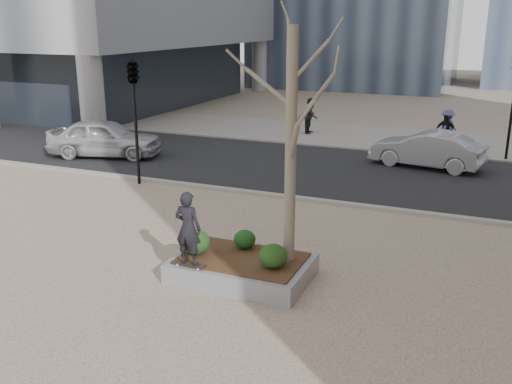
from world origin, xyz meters
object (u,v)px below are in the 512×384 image
at_px(skateboarder, 188,228).
at_px(police_car, 104,138).
at_px(planter, 242,268).
at_px(skateboard, 189,265).

height_order(skateboarder, police_car, skateboarder).
bearing_deg(police_car, planter, -146.58).
bearing_deg(planter, police_car, 139.92).
xyz_separation_m(skateboarder, police_car, (-9.27, 9.36, -0.52)).
distance_m(planter, skateboard, 1.23).
relative_size(skateboard, skateboarder, 0.48).
bearing_deg(skateboarder, police_car, -45.98).
relative_size(skateboard, police_car, 0.17).
relative_size(skateboarder, police_car, 0.35).
bearing_deg(skateboarder, skateboard, 89.30).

